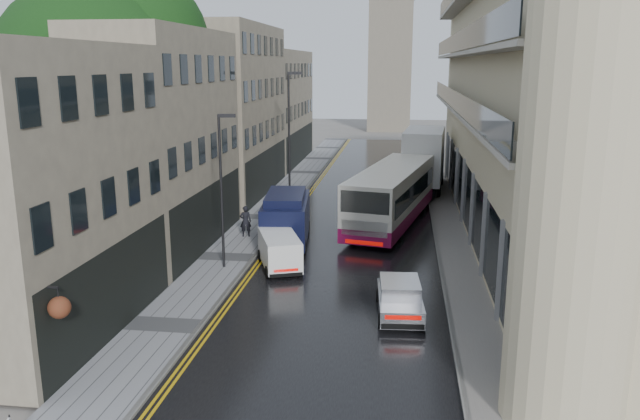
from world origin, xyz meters
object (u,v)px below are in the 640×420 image
(white_van, at_px, (268,260))
(tree_far, at_px, (190,110))
(lamp_post_near, at_px, (221,193))
(tree_near, at_px, (97,115))
(silver_hatchback, at_px, (382,310))
(white_lorry, at_px, (405,164))
(pedestrian, at_px, (246,221))
(cream_bus, at_px, (355,206))
(navy_van, at_px, (262,226))
(lamp_post_far, at_px, (289,136))

(white_van, bearing_deg, tree_far, 98.60)
(lamp_post_near, bearing_deg, tree_far, 105.72)
(tree_near, height_order, silver_hatchback, tree_near)
(white_lorry, xyz_separation_m, silver_hatchback, (-0.79, -23.63, -1.69))
(pedestrian, bearing_deg, white_lorry, -138.57)
(tree_far, height_order, cream_bus, tree_far)
(white_lorry, relative_size, lamp_post_near, 1.28)
(navy_van, bearing_deg, lamp_post_near, -121.43)
(tree_near, height_order, pedestrian, tree_near)
(silver_hatchback, height_order, lamp_post_far, lamp_post_far)
(navy_van, bearing_deg, tree_far, 115.90)
(pedestrian, xyz_separation_m, lamp_post_far, (0.52, 10.71, 3.50))
(white_van, bearing_deg, white_lorry, 51.98)
(navy_van, bearing_deg, white_lorry, 58.97)
(white_lorry, distance_m, lamp_post_far, 8.59)
(cream_bus, relative_size, lamp_post_far, 1.43)
(cream_bus, bearing_deg, navy_van, -126.90)
(tree_near, bearing_deg, white_van, -19.51)
(white_van, relative_size, lamp_post_far, 0.42)
(white_van, distance_m, lamp_post_far, 17.47)
(lamp_post_near, relative_size, lamp_post_far, 0.81)
(lamp_post_far, bearing_deg, silver_hatchback, -77.74)
(silver_hatchback, height_order, lamp_post_near, lamp_post_near)
(white_lorry, bearing_deg, pedestrian, -119.12)
(lamp_post_near, xyz_separation_m, lamp_post_far, (0.22, 16.02, 0.82))
(tree_near, xyz_separation_m, tree_far, (0.30, 13.00, -0.72))
(pedestrian, bearing_deg, lamp_post_near, 79.15)
(tree_far, distance_m, navy_van, 15.68)
(tree_far, bearing_deg, white_van, -61.19)
(tree_near, distance_m, lamp_post_near, 8.02)
(navy_van, distance_m, lamp_post_far, 13.74)
(navy_van, bearing_deg, pedestrian, 114.37)
(cream_bus, bearing_deg, pedestrian, -156.98)
(cream_bus, height_order, pedestrian, cream_bus)
(tree_far, height_order, lamp_post_near, tree_far)
(white_lorry, relative_size, pedestrian, 5.26)
(tree_far, relative_size, white_van, 3.39)
(white_lorry, height_order, pedestrian, white_lorry)
(tree_near, height_order, lamp_post_far, tree_near)
(white_lorry, bearing_deg, tree_near, -129.12)
(white_lorry, relative_size, silver_hatchback, 2.46)
(tree_near, bearing_deg, silver_hatchback, -29.23)
(white_lorry, xyz_separation_m, lamp_post_far, (-8.13, -1.84, 2.08))
(navy_van, relative_size, pedestrian, 3.29)
(tree_far, xyz_separation_m, white_van, (8.95, -16.28, -5.38))
(tree_far, height_order, lamp_post_far, tree_far)
(lamp_post_near, height_order, lamp_post_far, lamp_post_far)
(white_lorry, distance_m, navy_van, 16.80)
(white_van, height_order, lamp_post_near, lamp_post_near)
(tree_near, xyz_separation_m, white_lorry, (15.29, 15.52, -4.55))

